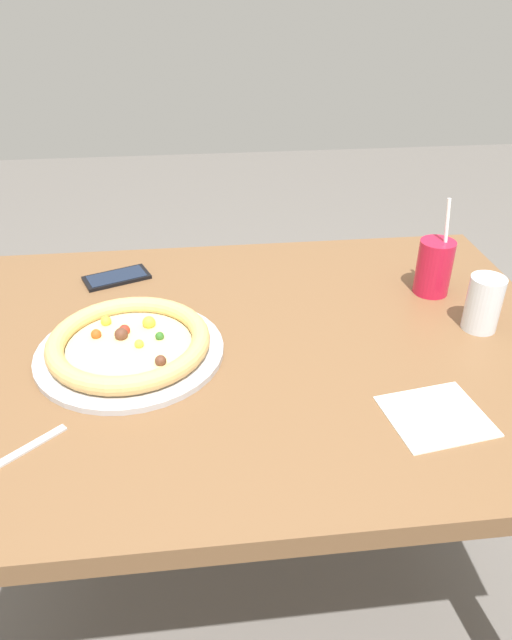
{
  "coord_description": "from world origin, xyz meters",
  "views": [
    {
      "loc": [
        -0.11,
        -0.95,
        1.4
      ],
      "look_at": [
        0.0,
        0.03,
        0.78
      ],
      "focal_mm": 32.63,
      "sensor_mm": 36.0,
      "label": 1
    }
  ],
  "objects_px": {
    "cell_phone": "(117,277)",
    "drink_cup_colored": "(434,267)",
    "water_cup_clear": "(483,302)",
    "pizza_near": "(129,345)"
  },
  "relations": [
    {
      "from": "drink_cup_colored",
      "to": "cell_phone",
      "type": "height_order",
      "value": "drink_cup_colored"
    },
    {
      "from": "water_cup_clear",
      "to": "pizza_near",
      "type": "bearing_deg",
      "value": -178.71
    },
    {
      "from": "cell_phone",
      "to": "drink_cup_colored",
      "type": "bearing_deg",
      "value": -11.38
    },
    {
      "from": "water_cup_clear",
      "to": "cell_phone",
      "type": "distance_m",
      "value": 0.82
    },
    {
      "from": "water_cup_clear",
      "to": "cell_phone",
      "type": "relative_size",
      "value": 0.69
    },
    {
      "from": "water_cup_clear",
      "to": "cell_phone",
      "type": "xyz_separation_m",
      "value": [
        -0.76,
        0.3,
        -0.06
      ]
    },
    {
      "from": "pizza_near",
      "to": "drink_cup_colored",
      "type": "distance_m",
      "value": 0.69
    },
    {
      "from": "pizza_near",
      "to": "cell_phone",
      "type": "bearing_deg",
      "value": 99.65
    },
    {
      "from": "drink_cup_colored",
      "to": "cell_phone",
      "type": "xyz_separation_m",
      "value": [
        -0.72,
        0.14,
        -0.06
      ]
    },
    {
      "from": "pizza_near",
      "to": "cell_phone",
      "type": "relative_size",
      "value": 2.15
    }
  ]
}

